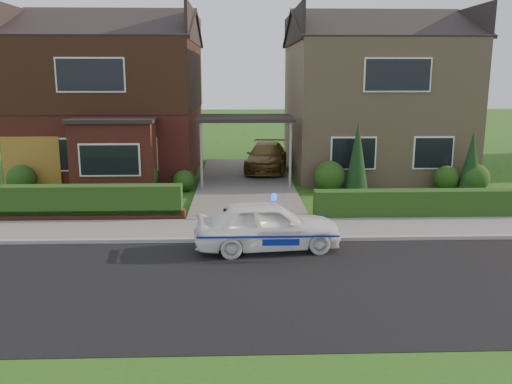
{
  "coord_description": "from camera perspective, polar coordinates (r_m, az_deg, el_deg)",
  "views": [
    {
      "loc": [
        -0.32,
        -10.91,
        4.41
      ],
      "look_at": [
        0.18,
        3.5,
        1.28
      ],
      "focal_mm": 38.0,
      "sensor_mm": 36.0,
      "label": 1
    }
  ],
  "objects": [
    {
      "name": "garage_door",
      "position": [
        22.57,
        -22.54,
        2.75
      ],
      "size": [
        2.2,
        0.1,
        2.1
      ],
      "primitive_type": "cube",
      "color": "brown",
      "rests_on": "ground"
    },
    {
      "name": "shrub_left_mid",
      "position": [
        20.88,
        -12.1,
        1.63
      ],
      "size": [
        1.32,
        1.32,
        1.32
      ],
      "primitive_type": "sphere",
      "color": "#133711",
      "rests_on": "ground"
    },
    {
      "name": "conifer_a",
      "position": [
        20.84,
        10.6,
        3.46
      ],
      "size": [
        0.9,
        0.9,
        2.6
      ],
      "primitive_type": "cone",
      "color": "black",
      "rests_on": "ground"
    },
    {
      "name": "potted_plant_a",
      "position": [
        18.9,
        -15.61,
        -0.65
      ],
      "size": [
        0.41,
        0.34,
        0.68
      ],
      "primitive_type": "imported",
      "rotation": [
        0.0,
        0.0,
        0.31
      ],
      "color": "gray",
      "rests_on": "ground"
    },
    {
      "name": "house_left",
      "position": [
        25.41,
        -14.64,
        10.51
      ],
      "size": [
        7.5,
        9.53,
        7.25
      ],
      "color": "maroon",
      "rests_on": "ground"
    },
    {
      "name": "ground",
      "position": [
        11.77,
        -0.27,
        -9.76
      ],
      "size": [
        120.0,
        120.0,
        0.0
      ],
      "primitive_type": "plane",
      "color": "#244F15",
      "rests_on": "ground"
    },
    {
      "name": "sidewalk",
      "position": [
        15.63,
        -0.72,
        -3.95
      ],
      "size": [
        60.0,
        2.0,
        0.1
      ],
      "primitive_type": "cube",
      "color": "slate",
      "rests_on": "ground"
    },
    {
      "name": "conifer_b",
      "position": [
        22.24,
        21.72,
        2.82
      ],
      "size": [
        0.9,
        0.9,
        2.2
      ],
      "primitive_type": "cone",
      "color": "black",
      "rests_on": "ground"
    },
    {
      "name": "hedge_right",
      "position": [
        17.92,
        18.08,
        -2.61
      ],
      "size": [
        7.5,
        0.55,
        0.8
      ],
      "primitive_type": "cube",
      "color": "#133711",
      "rests_on": "ground"
    },
    {
      "name": "dwarf_wall",
      "position": [
        17.62,
        -20.04,
        -2.39
      ],
      "size": [
        7.7,
        0.25,
        0.36
      ],
      "primitive_type": "cube",
      "color": "maroon",
      "rests_on": "ground"
    },
    {
      "name": "shrub_right_far",
      "position": [
        22.41,
        22.08,
        1.41
      ],
      "size": [
        1.08,
        1.08,
        1.08
      ],
      "primitive_type": "sphere",
      "color": "#133711",
      "rests_on": "ground"
    },
    {
      "name": "hedge_left",
      "position": [
        17.8,
        -19.85,
        -2.83
      ],
      "size": [
        7.5,
        0.55,
        0.9
      ],
      "primitive_type": "cube",
      "color": "#133711",
      "rests_on": "ground"
    },
    {
      "name": "potted_plant_c",
      "position": [
        17.52,
        -9.07,
        -1.24
      ],
      "size": [
        0.43,
        0.43,
        0.74
      ],
      "primitive_type": "imported",
      "rotation": [
        0.0,
        0.0,
        1.53
      ],
      "color": "gray",
      "rests_on": "ground"
    },
    {
      "name": "shrub_left_near",
      "position": [
        20.99,
        -7.62,
        1.19
      ],
      "size": [
        0.84,
        0.84,
        0.84
      ],
      "primitive_type": "sphere",
      "color": "#133711",
      "rests_on": "ground"
    },
    {
      "name": "house_right",
      "position": [
        25.65,
        12.03,
        10.32
      ],
      "size": [
        7.5,
        8.06,
        7.25
      ],
      "color": "tan",
      "rests_on": "ground"
    },
    {
      "name": "carport_link",
      "position": [
        21.93,
        -1.14,
        7.66
      ],
      "size": [
        3.8,
        3.0,
        2.77
      ],
      "color": "black",
      "rests_on": "ground"
    },
    {
      "name": "shrub_right_mid",
      "position": [
        22.31,
        19.41,
        1.41
      ],
      "size": [
        0.96,
        0.96,
        0.96
      ],
      "primitive_type": "sphere",
      "color": "#133711",
      "rests_on": "ground"
    },
    {
      "name": "kerb",
      "position": [
        14.62,
        -0.63,
        -5.06
      ],
      "size": [
        60.0,
        0.16,
        0.12
      ],
      "primitive_type": "cube",
      "color": "#9E9993",
      "rests_on": "ground"
    },
    {
      "name": "driveway_car",
      "position": [
        24.7,
        1.12,
        3.71
      ],
      "size": [
        2.27,
        4.47,
        1.24
      ],
      "primitive_type": "imported",
      "rotation": [
        0.0,
        0.0,
        -0.13
      ],
      "color": "brown",
      "rests_on": "driveway"
    },
    {
      "name": "shrub_left_far",
      "position": [
        22.32,
        -23.44,
        1.25
      ],
      "size": [
        1.08,
        1.08,
        1.08
      ],
      "primitive_type": "sphere",
      "color": "#133711",
      "rests_on": "ground"
    },
    {
      "name": "shrub_right_near",
      "position": [
        20.96,
        7.73,
        1.67
      ],
      "size": [
        1.2,
        1.2,
        1.2
      ],
      "primitive_type": "sphere",
      "color": "#133711",
      "rests_on": "ground"
    },
    {
      "name": "road",
      "position": [
        11.77,
        -0.27,
        -9.76
      ],
      "size": [
        60.0,
        6.0,
        0.02
      ],
      "primitive_type": "cube",
      "color": "black",
      "rests_on": "ground"
    },
    {
      "name": "potted_plant_b",
      "position": [
        18.47,
        -8.7,
        -0.37
      ],
      "size": [
        0.58,
        0.54,
        0.84
      ],
      "primitive_type": "imported",
      "rotation": [
        0.0,
        0.0,
        1.12
      ],
      "color": "gray",
      "rests_on": "ground"
    },
    {
      "name": "driveway",
      "position": [
        22.34,
        -1.11,
        1.02
      ],
      "size": [
        3.8,
        12.0,
        0.12
      ],
      "primitive_type": "cube",
      "color": "#666059",
      "rests_on": "ground"
    },
    {
      "name": "police_car",
      "position": [
        13.85,
        1.2,
        -3.57
      ],
      "size": [
        3.42,
        3.87,
        1.43
      ],
      "rotation": [
        0.0,
        0.0,
        1.69
      ],
      "color": "white",
      "rests_on": "ground"
    }
  ]
}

